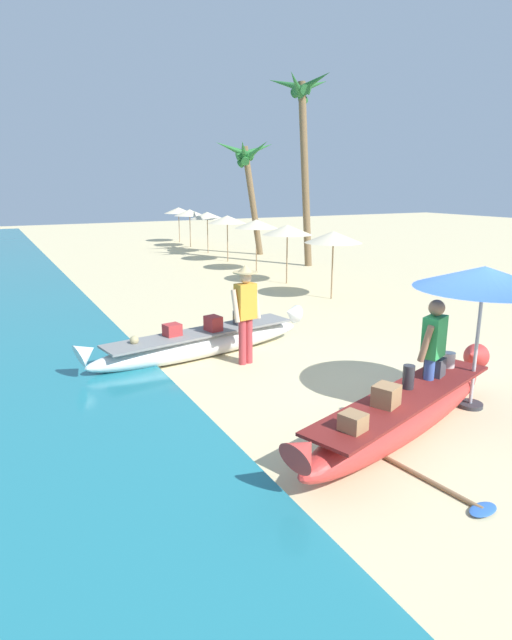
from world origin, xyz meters
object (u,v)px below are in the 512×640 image
object	(u,v)px
boat_red_foreground	(405,412)
person_vendor_hatted	(245,308)
person_tourist_customer	(433,351)
palm_tree_tall_inland	(246,163)
boat_white_midground	(203,342)
patio_umbrella_large	(484,279)
paddle	(438,486)
palm_tree_leaning_seaward	(303,117)

from	to	relation	value
boat_red_foreground	person_vendor_hatted	xyz separation A→B (m)	(-0.58, 3.47, 0.73)
boat_red_foreground	person_tourist_customer	bearing A→B (deg)	22.69
palm_tree_tall_inland	boat_red_foreground	bearing A→B (deg)	-110.04
person_tourist_customer	palm_tree_tall_inland	world-z (taller)	palm_tree_tall_inland
boat_red_foreground	palm_tree_tall_inland	size ratio (longest dim) A/B	0.88
boat_red_foreground	person_vendor_hatted	distance (m)	3.59
boat_white_midground	patio_umbrella_large	world-z (taller)	patio_umbrella_large
boat_white_midground	paddle	size ratio (longest dim) A/B	2.80
boat_white_midground	palm_tree_tall_inland	size ratio (longest dim) A/B	0.94
boat_red_foreground	palm_tree_tall_inland	bearing A→B (deg)	69.96
patio_umbrella_large	palm_tree_leaning_seaward	world-z (taller)	palm_tree_leaning_seaward
boat_red_foreground	palm_tree_tall_inland	distance (m)	18.35
patio_umbrella_large	palm_tree_leaning_seaward	bearing A→B (deg)	68.43
person_vendor_hatted	palm_tree_leaning_seaward	distance (m)	12.63
boat_red_foreground	paddle	xyz separation A→B (m)	(-0.55, -1.13, -0.28)
person_vendor_hatted	patio_umbrella_large	world-z (taller)	patio_umbrella_large
boat_red_foreground	boat_white_midground	size ratio (longest dim) A/B	0.93
palm_tree_leaning_seaward	boat_white_midground	bearing A→B (deg)	-131.24
person_tourist_customer	patio_umbrella_large	distance (m)	1.23
person_tourist_customer	palm_tree_leaning_seaward	world-z (taller)	palm_tree_leaning_seaward
person_tourist_customer	boat_white_midground	bearing A→B (deg)	115.29
person_vendor_hatted	palm_tree_leaning_seaward	size ratio (longest dim) A/B	0.25
boat_white_midground	palm_tree_tall_inland	bearing A→B (deg)	60.14
person_vendor_hatted	palm_tree_tall_inland	bearing A→B (deg)	63.32
boat_white_midground	person_vendor_hatted	distance (m)	1.19
person_tourist_customer	boat_red_foreground	bearing A→B (deg)	-157.31
boat_red_foreground	patio_umbrella_large	bearing A→B (deg)	8.27
palm_tree_leaning_seaward	paddle	bearing A→B (deg)	-116.70
person_tourist_customer	palm_tree_tall_inland	bearing A→B (deg)	71.86
boat_red_foreground	patio_umbrella_large	world-z (taller)	patio_umbrella_large
person_tourist_customer	palm_tree_tall_inland	distance (m)	17.72
person_vendor_hatted	paddle	world-z (taller)	person_vendor_hatted
person_tourist_customer	palm_tree_tall_inland	size ratio (longest dim) A/B	0.33
boat_white_midground	person_tourist_customer	distance (m)	4.36
boat_white_midground	paddle	xyz separation A→B (m)	(0.56, -5.33, -0.25)
patio_umbrella_large	boat_white_midground	bearing A→B (deg)	123.15
boat_red_foreground	person_tourist_customer	world-z (taller)	person_tourist_customer
person_vendor_hatted	patio_umbrella_large	bearing A→B (deg)	-57.57
palm_tree_leaning_seaward	paddle	size ratio (longest dim) A/B	4.12
boat_white_midground	palm_tree_leaning_seaward	size ratio (longest dim) A/B	0.68
patio_umbrella_large	palm_tree_tall_inland	xyz separation A→B (m)	(4.67, 16.66, 2.16)
person_tourist_customer	paddle	distance (m)	2.13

